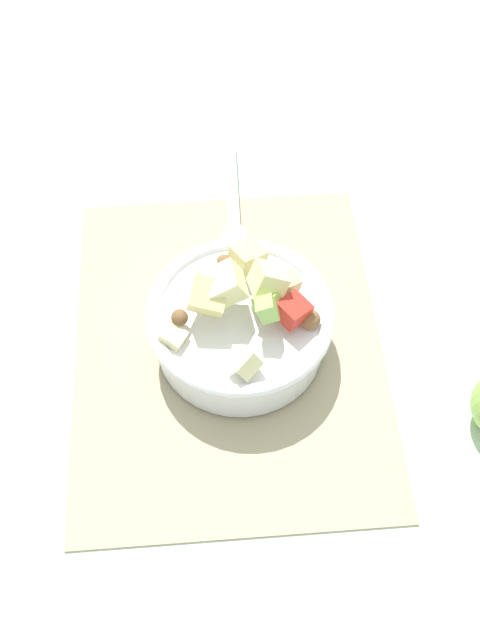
# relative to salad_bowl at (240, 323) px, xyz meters

# --- Properties ---
(ground_plane) EXTENTS (2.40, 2.40, 0.00)m
(ground_plane) POSITION_rel_salad_bowl_xyz_m (0.00, 0.01, -0.05)
(ground_plane) COLOR silver
(placemat) EXTENTS (0.46, 0.36, 0.01)m
(placemat) POSITION_rel_salad_bowl_xyz_m (0.00, 0.01, -0.04)
(placemat) COLOR tan
(placemat) RESTS_ON ground_plane
(salad_bowl) EXTENTS (0.21, 0.21, 0.13)m
(salad_bowl) POSITION_rel_salad_bowl_xyz_m (0.00, 0.00, 0.00)
(salad_bowl) COLOR white
(salad_bowl) RESTS_ON placemat
(serving_spoon) EXTENTS (0.20, 0.04, 0.01)m
(serving_spoon) POSITION_rel_salad_bowl_xyz_m (0.19, -0.00, -0.04)
(serving_spoon) COLOR #B7B7BC
(serving_spoon) RESTS_ON placemat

